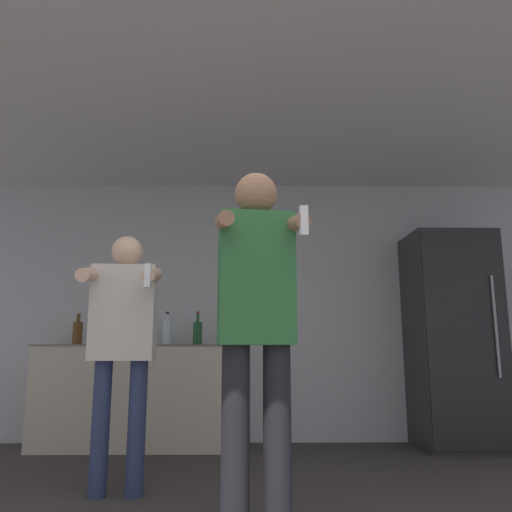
% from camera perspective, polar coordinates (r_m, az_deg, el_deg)
% --- Properties ---
extents(wall_back, '(7.00, 0.06, 2.55)m').
position_cam_1_polar(wall_back, '(5.02, -1.57, -6.00)').
color(wall_back, '#B2B7BC').
rests_on(wall_back, ground_plane).
extents(ceiling_slab, '(7.00, 3.81, 0.05)m').
position_cam_1_polar(ceiling_slab, '(3.74, -1.78, 16.49)').
color(ceiling_slab, silver).
rests_on(ceiling_slab, wall_back).
extents(refrigerator, '(0.75, 0.68, 1.95)m').
position_cam_1_polar(refrigerator, '(5.02, 21.61, -8.71)').
color(refrigerator, '#262628').
rests_on(refrigerator, ground_plane).
extents(counter, '(1.73, 0.57, 0.91)m').
position_cam_1_polar(counter, '(4.84, -13.93, -15.23)').
color(counter, '#BCB29E').
rests_on(counter, ground_plane).
extents(bottle_green_wine, '(0.08, 0.08, 0.31)m').
position_cam_1_polar(bottle_green_wine, '(4.77, -10.15, -8.50)').
color(bottle_green_wine, silver).
rests_on(bottle_green_wine, counter).
extents(bottle_clear_vodka, '(0.08, 0.08, 0.31)m').
position_cam_1_polar(bottle_clear_vodka, '(4.74, -6.70, -8.65)').
color(bottle_clear_vodka, '#194723').
rests_on(bottle_clear_vodka, counter).
extents(bottle_brown_liquor, '(0.06, 0.06, 0.26)m').
position_cam_1_polar(bottle_brown_liquor, '(4.85, -14.65, -8.69)').
color(bottle_brown_liquor, '#194723').
rests_on(bottle_brown_liquor, counter).
extents(bottle_short_whiskey, '(0.09, 0.09, 0.31)m').
position_cam_1_polar(bottle_short_whiskey, '(4.97, -19.72, -8.13)').
color(bottle_short_whiskey, '#563314').
rests_on(bottle_short_whiskey, counter).
extents(person_woman_foreground, '(0.47, 0.46, 1.79)m').
position_cam_1_polar(person_woman_foreground, '(2.52, 0.03, -7.24)').
color(person_woman_foreground, black).
rests_on(person_woman_foreground, ground_plane).
extents(person_man_side, '(0.48, 0.44, 1.60)m').
position_cam_1_polar(person_man_side, '(3.31, -14.95, -8.30)').
color(person_man_side, navy).
rests_on(person_man_side, ground_plane).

